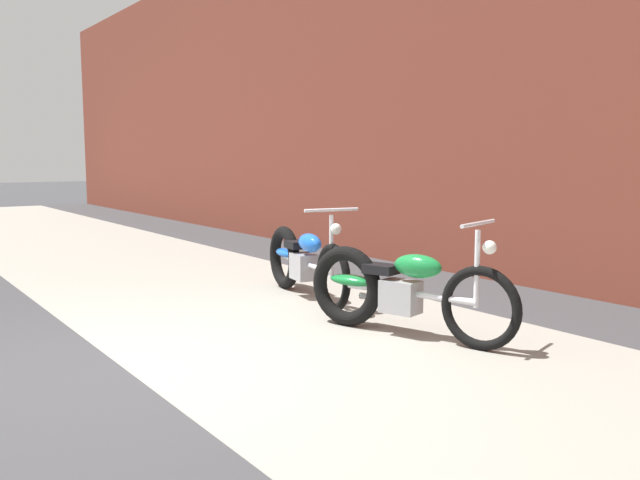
# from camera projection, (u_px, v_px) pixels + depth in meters

# --- Properties ---
(ground_plane) EXTENTS (80.00, 80.00, 0.00)m
(ground_plane) POSITION_uv_depth(u_px,v_px,m) (126.00, 370.00, 4.84)
(ground_plane) COLOR #38383A
(sidewalk_slab) EXTENTS (36.00, 3.50, 0.01)m
(sidewalk_slab) POSITION_uv_depth(u_px,v_px,m) (324.00, 334.00, 5.84)
(sidewalk_slab) COLOR gray
(sidewalk_slab) RESTS_ON ground
(brick_building_wall) EXTENTS (36.00, 0.50, 5.52)m
(brick_building_wall) POSITION_uv_depth(u_px,v_px,m) (576.00, 46.00, 7.48)
(brick_building_wall) COLOR brown
(brick_building_wall) RESTS_ON ground
(motorcycle_blue) EXTENTS (1.99, 0.68, 1.03)m
(motorcycle_blue) POSITION_uv_depth(u_px,v_px,m) (301.00, 260.00, 7.40)
(motorcycle_blue) COLOR black
(motorcycle_blue) RESTS_ON ground
(motorcycle_green) EXTENTS (1.95, 0.83, 1.03)m
(motorcycle_green) POSITION_uv_depth(u_px,v_px,m) (393.00, 289.00, 5.80)
(motorcycle_green) COLOR black
(motorcycle_green) RESTS_ON ground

